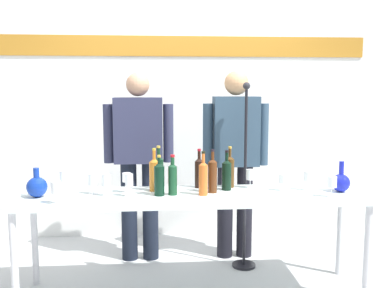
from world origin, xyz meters
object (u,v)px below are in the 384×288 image
at_px(wine_glass_left_4, 129,181).
at_px(wine_glass_right_2, 308,177).
at_px(wine_glass_left_3, 106,180).
at_px(wine_glass_left_0, 93,180).
at_px(wine_glass_right_3, 332,182).
at_px(decanter_blue_right, 341,182).
at_px(wine_bottle_1, 154,173).
at_px(wine_bottle_8, 173,178).
at_px(wine_glass_right_0, 250,175).
at_px(microphone_stand, 245,206).
at_px(presenter_left, 139,154).
at_px(wine_bottle_5, 203,177).
at_px(wine_bottle_0, 230,170).
at_px(wine_bottle_6, 199,172).
at_px(presenter_right, 235,153).
at_px(wine_bottle_4, 159,178).
at_px(wine_bottle_3, 213,174).
at_px(wine_glass_left_1, 64,177).
at_px(wine_glass_left_2, 56,188).
at_px(display_table, 194,202).
at_px(wine_bottle_7, 159,171).
at_px(wine_glass_right_1, 284,179).
at_px(wine_glass_left_5, 127,178).
at_px(wine_bottle_2, 227,174).

bearing_deg(wine_glass_left_4, wine_glass_right_2, 4.15).
bearing_deg(wine_glass_left_3, wine_glass_left_0, 148.49).
bearing_deg(wine_glass_right_3, decanter_blue_right, 48.54).
distance_m(wine_bottle_1, wine_bottle_8, 0.19).
bearing_deg(decanter_blue_right, wine_bottle_1, 174.51).
relative_size(wine_glass_right_0, microphone_stand, 0.09).
distance_m(presenter_left, wine_bottle_5, 0.87).
relative_size(wine_bottle_0, wine_bottle_6, 1.06).
xyz_separation_m(wine_bottle_1, wine_bottle_6, (0.34, 0.08, -0.01)).
distance_m(presenter_right, wine_bottle_4, 0.98).
relative_size(decanter_blue_right, wine_bottle_4, 0.79).
height_order(wine_bottle_3, wine_glass_right_3, wine_bottle_3).
xyz_separation_m(wine_glass_left_1, wine_glass_left_2, (0.04, -0.41, 0.01)).
bearing_deg(wine_bottle_8, presenter_left, 111.75).
bearing_deg(display_table, wine_bottle_5, -29.23).
height_order(wine_bottle_4, wine_bottle_7, wine_bottle_7).
height_order(wine_bottle_8, microphone_stand, microphone_stand).
height_order(wine_bottle_8, wine_glass_left_1, wine_bottle_8).
relative_size(wine_bottle_0, wine_glass_left_2, 2.12).
bearing_deg(wine_glass_right_0, wine_glass_left_4, -167.09).
distance_m(decanter_blue_right, wine_bottle_8, 1.25).
bearing_deg(wine_bottle_3, wine_glass_right_2, 1.42).
height_order(wine_bottle_1, wine_bottle_4, wine_bottle_1).
bearing_deg(wine_glass_left_4, decanter_blue_right, 1.13).
bearing_deg(decanter_blue_right, wine_glass_left_2, -174.69).
distance_m(wine_glass_right_0, wine_glass_right_1, 0.26).
xyz_separation_m(wine_glass_left_1, wine_glass_right_3, (1.94, -0.37, 0.01)).
height_order(wine_bottle_6, wine_glass_left_1, wine_bottle_6).
xyz_separation_m(wine_glass_left_0, wine_glass_left_2, (-0.20, -0.25, 0.00)).
xyz_separation_m(wine_glass_left_0, wine_glass_left_3, (0.10, -0.06, 0.01)).
bearing_deg(presenter_left, wine_bottle_1, -75.77).
relative_size(presenter_right, wine_glass_right_3, 11.27).
relative_size(wine_glass_left_1, wine_glass_left_5, 0.99).
relative_size(decanter_blue_right, wine_glass_left_0, 1.53).
xyz_separation_m(wine_glass_left_5, wine_glass_right_3, (1.46, -0.24, -0.00)).
xyz_separation_m(decanter_blue_right, wine_bottle_4, (-1.35, -0.01, 0.05)).
height_order(wine_bottle_5, wine_glass_right_2, wine_bottle_5).
xyz_separation_m(decanter_blue_right, wine_glass_left_4, (-1.56, -0.03, 0.04)).
bearing_deg(wine_glass_left_5, display_table, -9.16).
height_order(wine_bottle_0, wine_glass_right_1, wine_bottle_0).
distance_m(wine_bottle_2, wine_bottle_5, 0.24).
relative_size(wine_bottle_5, wine_bottle_6, 1.05).
xyz_separation_m(display_table, wine_glass_left_2, (-0.93, -0.20, 0.17)).
xyz_separation_m(wine_glass_right_0, wine_glass_right_1, (0.23, -0.12, -0.01)).
distance_m(presenter_right, wine_glass_right_3, 1.00).
bearing_deg(display_table, wine_glass_left_5, 170.84).
distance_m(wine_bottle_7, wine_glass_left_3, 0.44).
bearing_deg(wine_glass_right_3, wine_bottle_0, 151.75).
relative_size(wine_bottle_6, wine_bottle_8, 1.04).
relative_size(wine_bottle_4, wine_glass_left_1, 2.01).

